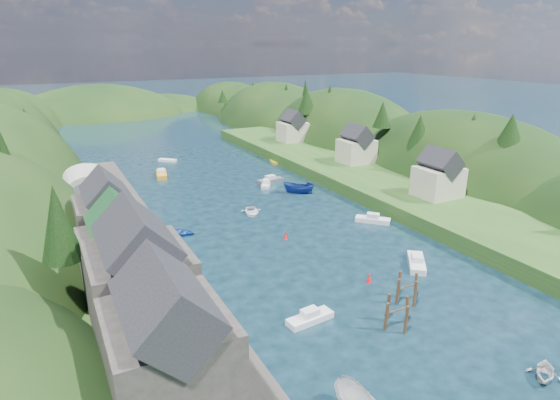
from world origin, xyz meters
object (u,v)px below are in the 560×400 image
channel_buoy_near (369,278)px  piling_cluster_near (397,315)px  piling_cluster_far (407,291)px  channel_buoy_far (286,236)px

channel_buoy_near → piling_cluster_near: bearing=-111.1°
piling_cluster_near → channel_buoy_near: piling_cluster_near is taller
piling_cluster_near → piling_cluster_far: (4.29, 3.35, -0.03)m
piling_cluster_near → channel_buoy_far: piling_cluster_near is taller
piling_cluster_far → channel_buoy_near: piling_cluster_far is taller
piling_cluster_far → channel_buoy_far: bearing=99.7°
piling_cluster_near → channel_buoy_far: bearing=88.6°
piling_cluster_far → channel_buoy_near: (-0.93, 5.39, -0.76)m
piling_cluster_far → piling_cluster_near: bearing=-142.0°
channel_buoy_near → channel_buoy_far: (-2.76, 16.10, 0.00)m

